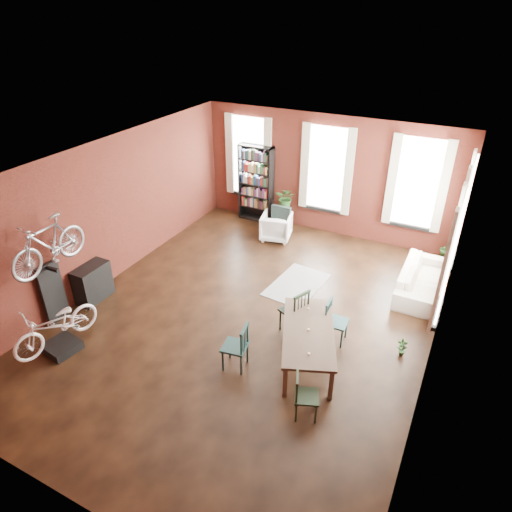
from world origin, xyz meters
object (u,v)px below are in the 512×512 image
Objects in this scene: dining_chair_c at (307,396)px; white_armchair at (276,225)px; bike_trainer at (62,347)px; bicycle_floor at (51,308)px; plant_stand at (285,218)px; cream_sofa at (422,275)px; dining_table at (308,345)px; console_table at (93,283)px; dining_chair_a at (235,346)px; bookshelf at (256,184)px; dining_chair_d at (337,322)px; dining_chair_b at (294,310)px.

white_armchair is at bearing 7.86° from dining_chair_c.
bike_trainer is 0.34× the size of bicycle_floor.
white_armchair is at bearing -84.53° from plant_stand.
bike_trainer is (-5.56, -5.05, -0.33)m from cream_sofa.
dining_table is 1.18× the size of bicycle_floor.
console_table is at bearing -114.09° from plant_stand.
cream_sofa is 2.60× the size of console_table.
plant_stand is at bearing -174.02° from dining_chair_a.
bike_trainer is 6.79m from plant_stand.
dining_table is 0.88× the size of bookshelf.
console_table is (-4.81, -0.29, 0.07)m from dining_table.
console_table is at bearing 99.48° from dining_chair_d.
console_table is at bearing 58.97° from dining_chair_c.
dining_table is 2.14× the size of dining_chair_a.
dining_chair_c reaches higher than white_armchair.
dining_chair_b is 0.59× the size of bicycle_floor.
dining_chair_a is at bearing -6.79° from console_table.
bookshelf is 1.27m from plant_stand.
bicycle_floor reaches higher than dining_chair_a.
dining_table is 4.57m from bicycle_floor.
bicycle_floor is at bearing -66.21° from console_table.
plant_stand is (-1.49, 5.50, -0.15)m from dining_chair_a.
dining_chair_d is 1.11× the size of white_armchair.
bookshelf is (-2.99, 4.26, 0.61)m from dining_chair_b.
cream_sofa is 3.70× the size of bike_trainer.
cream_sofa is (1.42, 3.21, 0.08)m from dining_table.
dining_chair_a is at bearing 147.80° from cream_sofa.
bookshelf is 3.91× the size of bike_trainer.
cream_sofa reaches higher than white_armchair.
bicycle_floor reaches higher than dining_table.
dining_table is 2.42× the size of dining_chair_c.
dining_chair_d is at bearing 116.95° from white_armchair.
dining_chair_c is 4.50m from cream_sofa.
plant_stand is at bearing -97.53° from white_armchair.
dining_chair_b reaches higher than dining_chair_c.
bike_trainer is at bearing 76.71° from dining_chair_c.
bookshelf is at bearing -165.58° from dining_chair_a.
console_table is 0.49× the size of bicycle_floor.
dining_table is 3.18× the size of plant_stand.
bicycle_floor is at bearing -32.47° from bike_trainer.
dining_chair_d reaches higher than dining_chair_c.
dining_chair_d is (0.29, 0.74, 0.10)m from dining_table.
dining_chair_a is (-1.07, -0.74, 0.12)m from dining_table.
dining_chair_b is at bearing 150.21° from dining_chair_a.
dining_chair_b is at bearing 46.15° from bicycle_floor.
plant_stand is at bearing -130.66° from dining_chair_b.
dining_chair_c and console_table have the same top height.
dining_table is 1.99× the size of dining_chair_b.
dining_table is 5.40m from plant_stand.
bicycle_floor is (-1.57, -6.60, 0.68)m from plant_stand.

